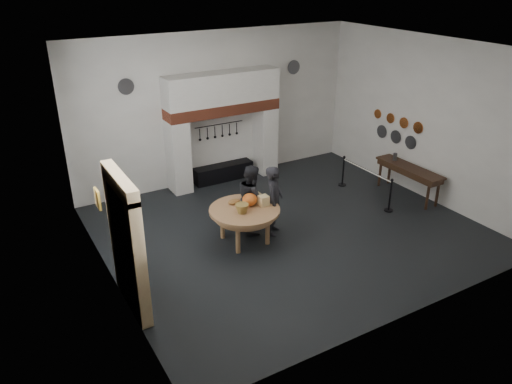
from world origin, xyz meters
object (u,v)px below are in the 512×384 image
barrier_post_far (343,172)px  barrier_post_near (390,196)px  side_table (410,168)px  visitor_far (252,199)px  iron_range (223,172)px  visitor_near (274,200)px  work_table (245,210)px

barrier_post_far → barrier_post_near: bearing=-90.0°
side_table → barrier_post_far: same height
visitor_far → side_table: 4.95m
barrier_post_near → visitor_far: bearing=165.7°
iron_range → visitor_far: bearing=-104.3°
visitor_near → barrier_post_near: size_ratio=1.99×
work_table → barrier_post_far: 4.46m
work_table → visitor_far: (0.43, 0.40, 0.04)m
work_table → barrier_post_near: 4.26m
iron_range → side_table: (4.10, -3.73, 0.62)m
work_table → visitor_near: 0.83m
iron_range → visitor_far: visitor_far is taller
work_table → barrier_post_near: barrier_post_near is taller
iron_range → visitor_near: (-0.43, -3.65, 0.64)m
barrier_post_near → side_table: bearing=22.9°
work_table → visitor_near: (0.83, 0.00, 0.05)m
work_table → visitor_near: bearing=0.1°
work_table → barrier_post_far: bearing=18.9°
work_table → side_table: bearing=-0.8°
iron_range → side_table: 5.58m
side_table → barrier_post_near: (-1.15, -0.49, -0.42)m
visitor_near → visitor_far: visitor_near is taller
work_table → side_table: (5.36, -0.08, 0.03)m
iron_range → barrier_post_far: size_ratio=2.11×
iron_range → barrier_post_near: bearing=-55.0°
iron_range → side_table: size_ratio=0.86×
iron_range → work_table: 3.91m
visitor_near → visitor_far: size_ratio=1.02×
iron_range → barrier_post_near: (2.95, -4.22, 0.20)m
barrier_post_far → iron_range: bearing=143.1°
work_table → barrier_post_far: (4.21, 1.44, -0.39)m
visitor_near → side_table: size_ratio=0.81×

